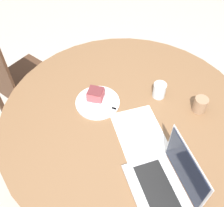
{
  "coord_description": "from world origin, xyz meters",
  "views": [
    {
      "loc": [
        0.61,
        -0.64,
        1.85
      ],
      "look_at": [
        -0.08,
        -0.04,
        0.77
      ],
      "focal_mm": 42.0,
      "sensor_mm": 36.0,
      "label": 1
    }
  ],
  "objects_px": {
    "chair": "(16,79)",
    "laptop": "(164,183)",
    "coffee_glass": "(200,105)",
    "plate": "(98,102)"
  },
  "relations": [
    {
      "from": "plate",
      "to": "coffee_glass",
      "type": "bearing_deg",
      "value": 43.91
    },
    {
      "from": "coffee_glass",
      "to": "laptop",
      "type": "relative_size",
      "value": 0.24
    },
    {
      "from": "coffee_glass",
      "to": "laptop",
      "type": "height_order",
      "value": "laptop"
    },
    {
      "from": "laptop",
      "to": "coffee_glass",
      "type": "bearing_deg",
      "value": -48.0
    },
    {
      "from": "chair",
      "to": "plate",
      "type": "height_order",
      "value": "chair"
    },
    {
      "from": "chair",
      "to": "laptop",
      "type": "height_order",
      "value": "chair"
    },
    {
      "from": "chair",
      "to": "laptop",
      "type": "relative_size",
      "value": 2.78
    },
    {
      "from": "plate",
      "to": "laptop",
      "type": "height_order",
      "value": "laptop"
    },
    {
      "from": "chair",
      "to": "plate",
      "type": "distance_m",
      "value": 0.79
    },
    {
      "from": "plate",
      "to": "coffee_glass",
      "type": "relative_size",
      "value": 2.81
    }
  ]
}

